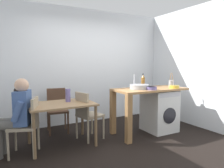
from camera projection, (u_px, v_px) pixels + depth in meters
ground_plane at (120, 146)px, 3.56m from camera, size 5.46×5.46×0.00m
wall_back at (83, 66)px, 4.95m from camera, size 4.60×0.10×2.70m
wall_counter_side at (206, 67)px, 4.44m from camera, size 0.10×3.80×2.70m
dining_table at (61, 109)px, 3.55m from camera, size 1.10×0.76×0.74m
chair_person_seat at (28, 123)px, 3.19m from camera, size 0.51×0.51×0.90m
chair_opposite at (87, 113)px, 3.82m from camera, size 0.49×0.49×0.90m
chair_spare_by_wall at (57, 107)px, 4.29m from camera, size 0.44×0.44×0.90m
seated_person at (17, 113)px, 3.15m from camera, size 0.57×0.54×1.20m
kitchen_counter at (141, 97)px, 4.10m from camera, size 1.50×0.68×0.92m
washing_machine at (159, 111)px, 4.35m from camera, size 0.60×0.61×0.86m
sink_basin at (139, 87)px, 4.05m from camera, size 0.38×0.38×0.09m
tap at (134, 81)px, 4.20m from camera, size 0.02×0.02×0.28m
bottle_tall_green at (143, 81)px, 4.27m from camera, size 0.08×0.08×0.29m
mixing_bowl at (151, 88)px, 3.94m from camera, size 0.22×0.22×0.06m
utensil_crock at (171, 83)px, 4.52m from camera, size 0.11×0.11×0.30m
colander at (174, 87)px, 4.20m from camera, size 0.20×0.20×0.06m
vase at (68, 95)px, 3.69m from camera, size 0.09×0.09×0.23m
scissors at (151, 89)px, 4.07m from camera, size 0.15×0.06×0.01m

